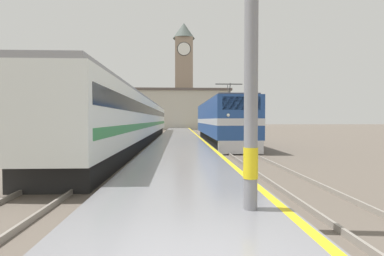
{
  "coord_description": "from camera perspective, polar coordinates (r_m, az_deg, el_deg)",
  "views": [
    {
      "loc": [
        -0.11,
        -3.3,
        2.18
      ],
      "look_at": [
        1.11,
        23.89,
        1.41
      ],
      "focal_mm": 28.0,
      "sensor_mm": 36.0,
      "label": 1
    }
  ],
  "objects": [
    {
      "name": "ground_plane",
      "position": [
        33.38,
        -2.38,
        -2.12
      ],
      "size": [
        200.0,
        200.0,
        0.0
      ],
      "primitive_type": "plane",
      "color": "#60564C"
    },
    {
      "name": "platform",
      "position": [
        28.37,
        -2.35,
        -2.33
      ],
      "size": [
        4.19,
        140.0,
        0.45
      ],
      "color": "slate",
      "rests_on": "ground"
    },
    {
      "name": "rail_track_near",
      "position": [
        28.64,
        5.02,
        -2.68
      ],
      "size": [
        2.84,
        140.0,
        0.16
      ],
      "color": "#60564C",
      "rests_on": "ground"
    },
    {
      "name": "rail_track_far",
      "position": [
        28.64,
        -10.22,
        -2.7
      ],
      "size": [
        2.84,
        140.0,
        0.16
      ],
      "color": "#60564C",
      "rests_on": "ground"
    },
    {
      "name": "locomotive_train",
      "position": [
        27.08,
        5.45,
        1.22
      ],
      "size": [
        2.92,
        18.12,
        4.87
      ],
      "color": "black",
      "rests_on": "ground"
    },
    {
      "name": "passenger_train",
      "position": [
        28.81,
        -10.17,
        1.52
      ],
      "size": [
        2.92,
        41.28,
        3.97
      ],
      "color": "black",
      "rests_on": "ground"
    },
    {
      "name": "clock_tower",
      "position": [
        78.54,
        -1.56,
        10.6
      ],
      "size": [
        5.6,
        5.6,
        27.02
      ],
      "color": "gray",
      "rests_on": "ground"
    },
    {
      "name": "station_building",
      "position": [
        67.65,
        -2.95,
        3.53
      ],
      "size": [
        23.47,
        10.38,
        8.81
      ],
      "color": "#B7B2A3",
      "rests_on": "ground"
    }
  ]
}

